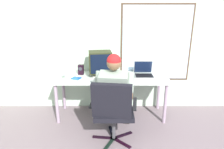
% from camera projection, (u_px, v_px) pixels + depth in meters
% --- Properties ---
extents(wall_rear, '(4.69, 0.08, 2.52)m').
position_uv_depth(wall_rear, '(120.00, 41.00, 3.65)').
color(wall_rear, '#B2C9B1').
rests_on(wall_rear, ground).
extents(desk, '(1.88, 0.63, 0.72)m').
position_uv_depth(desk, '(110.00, 81.00, 3.48)').
color(desk, gray).
rests_on(desk, ground).
extents(office_chair, '(0.66, 0.63, 0.95)m').
position_uv_depth(office_chair, '(112.00, 108.00, 2.75)').
color(office_chair, black).
rests_on(office_chair, ground).
extents(person_seated, '(0.56, 0.84, 1.25)m').
position_uv_depth(person_seated, '(114.00, 93.00, 2.97)').
color(person_seated, navy).
rests_on(person_seated, ground).
extents(crt_monitor, '(0.40, 0.32, 0.41)m').
position_uv_depth(crt_monitor, '(99.00, 62.00, 3.42)').
color(crt_monitor, beige).
rests_on(crt_monitor, desk).
extents(laptop, '(0.32, 0.30, 0.24)m').
position_uv_depth(laptop, '(143.00, 72.00, 3.51)').
color(laptop, gray).
rests_on(laptop, desk).
extents(wine_glass, '(0.07, 0.07, 0.15)m').
position_uv_depth(wine_glass, '(64.00, 73.00, 3.28)').
color(wine_glass, silver).
rests_on(wine_glass, desk).
extents(desk_speaker, '(0.10, 0.08, 0.17)m').
position_uv_depth(desk_speaker, '(80.00, 70.00, 3.53)').
color(desk_speaker, black).
rests_on(desk_speaker, desk).
extents(book_stack, '(0.19, 0.17, 0.05)m').
position_uv_depth(book_stack, '(123.00, 74.00, 3.51)').
color(book_stack, '#2C7840').
rests_on(book_stack, desk).
extents(cd_case, '(0.18, 0.17, 0.01)m').
position_uv_depth(cd_case, '(75.00, 78.00, 3.36)').
color(cd_case, blue).
rests_on(cd_case, desk).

